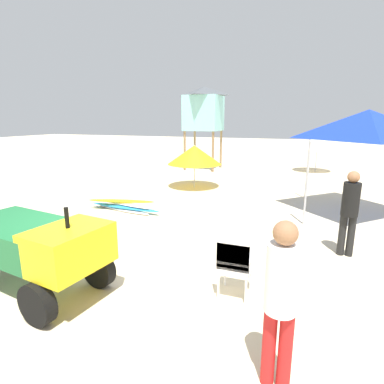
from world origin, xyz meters
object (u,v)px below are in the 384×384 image
lifeguard_tower (204,109)px  beach_umbrella_left (318,142)px  beach_umbrella_mid (194,155)px  utility_cart (35,245)px  surfboard_pile (122,205)px  popup_canopy (368,125)px  stacked_plastic_chairs (234,261)px  lifeguard_near_left (281,295)px  lifeguard_near_center (350,208)px

lifeguard_tower → beach_umbrella_left: size_ratio=2.20×
lifeguard_tower → beach_umbrella_mid: lifeguard_tower is taller
utility_cart → beach_umbrella_left: 14.50m
surfboard_pile → popup_canopy: popup_canopy is taller
popup_canopy → beach_umbrella_left: popup_canopy is taller
utility_cart → popup_canopy: (5.34, 6.30, 1.75)m
surfboard_pile → popup_canopy: bearing=16.9°
stacked_plastic_chairs → lifeguard_near_left: lifeguard_near_left is taller
surfboard_pile → beach_umbrella_mid: beach_umbrella_mid is taller
surfboard_pile → stacked_plastic_chairs: bearing=-39.1°
beach_umbrella_left → beach_umbrella_mid: beach_umbrella_left is taller
stacked_plastic_chairs → lifeguard_tower: bearing=110.5°
surfboard_pile → popup_canopy: (6.58, 1.99, 2.38)m
utility_cart → surfboard_pile: utility_cart is taller
lifeguard_tower → beach_umbrella_left: lifeguard_tower is taller
utility_cart → lifeguard_near_left: lifeguard_near_left is taller
utility_cart → popup_canopy: popup_canopy is taller
lifeguard_tower → beach_umbrella_mid: (1.17, -4.64, -1.89)m
stacked_plastic_chairs → lifeguard_near_left: 1.68m
beach_umbrella_left → beach_umbrella_mid: bearing=-128.7°
beach_umbrella_left → lifeguard_tower: bearing=-169.0°
lifeguard_near_left → popup_canopy: (1.60, 6.84, 1.50)m
surfboard_pile → lifeguard_near_left: (4.98, -4.85, 0.88)m
lifeguard_near_center → popup_canopy: 3.54m
surfboard_pile → lifeguard_near_left: lifeguard_near_left is taller
popup_canopy → beach_umbrella_mid: size_ratio=1.39×
popup_canopy → surfboard_pile: bearing=-163.1°
stacked_plastic_chairs → beach_umbrella_left: (1.38, 12.93, 0.93)m
lifeguard_near_center → lifeguard_tower: bearing=123.0°
lifeguard_near_left → lifeguard_tower: size_ratio=0.41×
stacked_plastic_chairs → beach_umbrella_left: size_ratio=0.52×
beach_umbrella_mid → lifeguard_near_center: bearing=-44.2°
beach_umbrella_left → popup_canopy: bearing=-82.5°
utility_cart → lifeguard_near_center: (4.73, 3.17, 0.21)m
popup_canopy → lifeguard_tower: (-6.79, 6.39, 0.67)m
lifeguard_near_left → lifeguard_tower: bearing=111.4°
lifeguard_near_center → beach_umbrella_mid: bearing=135.8°
stacked_plastic_chairs → lifeguard_near_left: bearing=-61.7°
popup_canopy → beach_umbrella_mid: 6.01m
lifeguard_near_left → stacked_plastic_chairs: bearing=118.3°
surfboard_pile → lifeguard_tower: 8.92m
lifeguard_near_center → popup_canopy: (0.60, 3.13, 1.54)m
stacked_plastic_chairs → surfboard_pile: 5.44m
utility_cart → beach_umbrella_left: beach_umbrella_left is taller
lifeguard_near_center → surfboard_pile: bearing=169.2°
lifeguard_near_left → lifeguard_tower: 14.37m
stacked_plastic_chairs → lifeguard_tower: 12.87m
utility_cart → lifeguard_tower: bearing=96.5°
stacked_plastic_chairs → beach_umbrella_mid: (-3.25, 7.16, 0.71)m
lifeguard_near_center → beach_umbrella_left: bearing=92.1°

